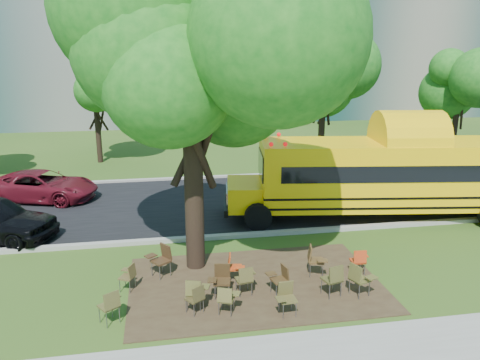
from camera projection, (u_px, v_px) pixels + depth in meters
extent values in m
plane|color=#294917|center=(218.00, 279.00, 13.50)|extent=(160.00, 160.00, 0.00)
cube|color=#382819|center=(255.00, 284.00, 13.19)|extent=(7.00, 4.50, 0.03)
cube|color=black|center=(197.00, 204.00, 20.15)|extent=(80.00, 8.00, 0.04)
cube|color=gray|center=(207.00, 238.00, 16.33)|extent=(80.00, 0.25, 0.14)
cube|color=gray|center=(190.00, 178.00, 24.03)|extent=(80.00, 0.25, 0.14)
cube|color=gray|center=(82.00, 0.00, 43.46)|extent=(38.00, 16.00, 22.00)
cylinder|color=black|center=(98.00, 133.00, 27.41)|extent=(0.32, 0.32, 3.50)
sphere|color=#155F16|center=(95.00, 90.00, 26.75)|extent=(4.80, 4.80, 4.80)
cylinder|color=black|center=(322.00, 126.00, 27.58)|extent=(0.38, 0.38, 4.20)
sphere|color=#155F16|center=(324.00, 75.00, 26.80)|extent=(5.60, 5.60, 5.60)
cylinder|color=black|center=(454.00, 130.00, 28.04)|extent=(0.34, 0.34, 3.60)
sphere|color=#155F16|center=(460.00, 87.00, 27.37)|extent=(5.00, 5.00, 5.00)
cylinder|color=black|center=(194.00, 194.00, 13.69)|extent=(0.56, 0.56, 4.63)
sphere|color=#155F16|center=(191.00, 76.00, 12.79)|extent=(7.20, 7.20, 7.20)
cube|color=yellow|center=(405.00, 173.00, 18.13)|extent=(11.40, 4.06, 2.48)
cube|color=black|center=(413.00, 166.00, 18.07)|extent=(10.80, 4.02, 0.61)
cube|color=yellow|center=(245.00, 194.00, 18.14)|extent=(1.62, 2.39, 0.96)
cube|color=black|center=(403.00, 189.00, 18.30)|extent=(11.42, 4.09, 0.08)
cube|color=black|center=(402.00, 198.00, 18.40)|extent=(11.42, 4.09, 0.08)
cylinder|color=black|center=(258.00, 217.00, 17.06)|extent=(1.05, 0.44, 1.01)
cylinder|color=black|center=(254.00, 197.00, 19.51)|extent=(1.05, 0.44, 1.01)
cylinder|color=black|center=(459.00, 194.00, 19.79)|extent=(1.05, 0.44, 1.01)
cube|color=#504B22|center=(109.00, 306.00, 11.20)|extent=(0.58, 0.57, 0.05)
cube|color=#504B22|center=(112.00, 300.00, 11.02)|extent=(0.39, 0.31, 0.40)
cube|color=#504B22|center=(114.00, 296.00, 11.43)|extent=(0.34, 0.36, 0.03)
cylinder|color=slate|center=(99.00, 314.00, 11.26)|extent=(0.02, 0.02, 0.45)
cylinder|color=slate|center=(119.00, 314.00, 11.26)|extent=(0.02, 0.02, 0.45)
cube|color=brown|center=(195.00, 293.00, 11.84)|extent=(0.51, 0.50, 0.05)
cube|color=brown|center=(193.00, 288.00, 11.61)|extent=(0.40, 0.21, 0.39)
cube|color=brown|center=(205.00, 287.00, 11.91)|extent=(0.29, 0.33, 0.03)
cylinder|color=slate|center=(190.00, 297.00, 12.08)|extent=(0.02, 0.02, 0.44)
cylinder|color=slate|center=(200.00, 304.00, 11.71)|extent=(0.02, 0.02, 0.44)
cube|color=#41381C|center=(195.00, 299.00, 11.61)|extent=(0.52, 0.51, 0.04)
cube|color=#41381C|center=(199.00, 294.00, 11.45)|extent=(0.34, 0.28, 0.36)
cube|color=#41381C|center=(198.00, 290.00, 11.82)|extent=(0.31, 0.32, 0.03)
cylinder|color=slate|center=(186.00, 306.00, 11.67)|extent=(0.02, 0.02, 0.40)
cylinder|color=slate|center=(203.00, 306.00, 11.67)|extent=(0.02, 0.02, 0.40)
cube|color=#3D2A15|center=(222.00, 282.00, 12.35)|extent=(0.51, 0.49, 0.05)
cube|color=#3D2A15|center=(222.00, 270.00, 12.47)|extent=(0.43, 0.17, 0.42)
cube|color=#3D2A15|center=(212.00, 280.00, 12.18)|extent=(0.28, 0.33, 0.03)
cylinder|color=slate|center=(229.00, 293.00, 12.24)|extent=(0.03, 0.03, 0.47)
cylinder|color=slate|center=(216.00, 286.00, 12.58)|extent=(0.03, 0.03, 0.47)
cube|color=brown|center=(226.00, 299.00, 11.59)|extent=(0.49, 0.48, 0.05)
cube|color=brown|center=(225.00, 295.00, 11.39)|extent=(0.37, 0.21, 0.36)
cube|color=brown|center=(236.00, 294.00, 11.64)|extent=(0.28, 0.31, 0.03)
cylinder|color=slate|center=(222.00, 303.00, 11.82)|extent=(0.02, 0.02, 0.41)
cylinder|color=slate|center=(231.00, 310.00, 11.47)|extent=(0.02, 0.02, 0.41)
cube|color=brown|center=(288.00, 299.00, 11.53)|extent=(0.43, 0.42, 0.05)
cube|color=brown|center=(286.00, 288.00, 11.63)|extent=(0.40, 0.12, 0.39)
cube|color=brown|center=(281.00, 299.00, 11.32)|extent=(0.23, 0.29, 0.03)
cylinder|color=slate|center=(296.00, 310.00, 11.47)|extent=(0.02, 0.02, 0.44)
cylinder|color=slate|center=(279.00, 305.00, 11.70)|extent=(0.02, 0.02, 0.44)
cube|color=#442F18|center=(279.00, 280.00, 12.51)|extent=(0.46, 0.48, 0.05)
cube|color=#442F18|center=(285.00, 272.00, 12.52)|extent=(0.17, 0.39, 0.38)
cube|color=#442F18|center=(271.00, 274.00, 12.63)|extent=(0.31, 0.27, 0.03)
cylinder|color=slate|center=(276.00, 291.00, 12.36)|extent=(0.02, 0.02, 0.43)
cylinder|color=slate|center=(281.00, 284.00, 12.77)|extent=(0.02, 0.02, 0.43)
cube|color=brown|center=(360.00, 279.00, 12.45)|extent=(0.56, 0.57, 0.05)
cube|color=brown|center=(355.00, 273.00, 12.29)|extent=(0.25, 0.44, 0.43)
cube|color=brown|center=(371.00, 278.00, 12.27)|extent=(0.36, 0.33, 0.03)
cylinder|color=slate|center=(359.00, 283.00, 12.75)|extent=(0.03, 0.03, 0.48)
cylinder|color=slate|center=(359.00, 292.00, 12.27)|extent=(0.03, 0.03, 0.48)
cube|color=brown|center=(127.00, 277.00, 12.75)|extent=(0.48, 0.49, 0.04)
cube|color=brown|center=(132.00, 271.00, 12.66)|extent=(0.23, 0.36, 0.36)
cube|color=brown|center=(126.00, 270.00, 12.95)|extent=(0.31, 0.28, 0.03)
cylinder|color=slate|center=(120.00, 286.00, 12.70)|extent=(0.02, 0.02, 0.40)
cylinder|color=slate|center=(135.00, 282.00, 12.90)|extent=(0.02, 0.02, 0.40)
cube|color=#3D2816|center=(161.00, 261.00, 13.50)|extent=(0.63, 0.64, 0.06)
cube|color=#3D2816|center=(166.00, 251.00, 13.57)|extent=(0.35, 0.42, 0.45)
cube|color=#3D2816|center=(151.00, 256.00, 13.54)|extent=(0.40, 0.38, 0.03)
cylinder|color=slate|center=(160.00, 273.00, 13.31)|extent=(0.03, 0.03, 0.50)
cylinder|color=slate|center=(163.00, 265.00, 13.82)|extent=(0.03, 0.03, 0.50)
cube|color=#B93C13|center=(235.00, 268.00, 13.26)|extent=(0.43, 0.45, 0.05)
cube|color=#B93C13|center=(229.00, 261.00, 13.20)|extent=(0.15, 0.39, 0.38)
cube|color=#B93C13|center=(240.00, 267.00, 13.02)|extent=(0.29, 0.25, 0.03)
cylinder|color=slate|center=(241.00, 272.00, 13.48)|extent=(0.02, 0.02, 0.42)
cylinder|color=slate|center=(230.00, 277.00, 13.16)|extent=(0.02, 0.02, 0.42)
cube|color=#4F4922|center=(244.00, 280.00, 12.52)|extent=(0.47, 0.45, 0.05)
cube|color=#4F4922|center=(246.00, 275.00, 12.30)|extent=(0.40, 0.15, 0.40)
cube|color=#4F4922|center=(251.00, 272.00, 12.68)|extent=(0.25, 0.30, 0.03)
cylinder|color=slate|center=(236.00, 285.00, 12.68)|extent=(0.02, 0.02, 0.44)
cylinder|color=slate|center=(252.00, 289.00, 12.47)|extent=(0.02, 0.02, 0.44)
cube|color=#513A1D|center=(316.00, 261.00, 13.58)|extent=(0.51, 0.53, 0.05)
cube|color=#513A1D|center=(310.00, 253.00, 13.53)|extent=(0.19, 0.44, 0.43)
cube|color=#513A1D|center=(322.00, 260.00, 13.30)|extent=(0.34, 0.29, 0.03)
cylinder|color=slate|center=(321.00, 266.00, 13.81)|extent=(0.03, 0.03, 0.48)
cylinder|color=slate|center=(310.00, 271.00, 13.48)|extent=(0.03, 0.03, 0.48)
cube|color=#BE3914|center=(358.00, 261.00, 13.68)|extent=(0.42, 0.40, 0.05)
cube|color=#BE3914|center=(360.00, 257.00, 13.46)|extent=(0.38, 0.12, 0.38)
cube|color=#BE3914|center=(364.00, 255.00, 13.80)|extent=(0.22, 0.28, 0.03)
cylinder|color=slate|center=(350.00, 266.00, 13.87)|extent=(0.02, 0.02, 0.42)
cylinder|color=slate|center=(364.00, 270.00, 13.59)|extent=(0.02, 0.02, 0.42)
cube|color=#47431E|center=(332.00, 279.00, 12.43)|extent=(0.55, 0.54, 0.05)
cube|color=#47431E|center=(337.00, 274.00, 12.20)|extent=(0.45, 0.21, 0.44)
cube|color=#47431E|center=(336.00, 271.00, 12.64)|extent=(0.31, 0.36, 0.03)
cylinder|color=slate|center=(321.00, 286.00, 12.58)|extent=(0.03, 0.03, 0.49)
cylinder|color=slate|center=(341.00, 289.00, 12.41)|extent=(0.03, 0.03, 0.49)
imported|color=#580F1A|center=(42.00, 186.00, 20.50)|extent=(5.17, 3.48, 1.32)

